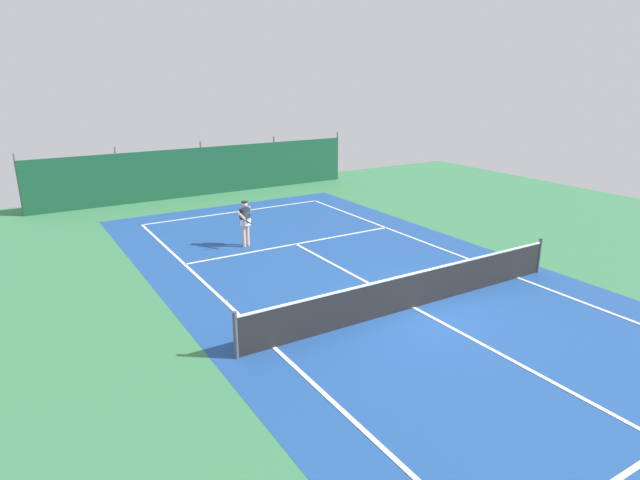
# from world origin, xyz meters

# --- Properties ---
(ground_plane) EXTENTS (36.00, 36.00, 0.00)m
(ground_plane) POSITION_xyz_m (0.00, 0.00, 0.00)
(ground_plane) COLOR #387A4C
(court_surface) EXTENTS (11.02, 26.60, 0.01)m
(court_surface) POSITION_xyz_m (0.00, 0.00, 0.00)
(court_surface) COLOR #1E478C
(court_surface) RESTS_ON ground
(tennis_net) EXTENTS (10.12, 0.10, 1.10)m
(tennis_net) POSITION_xyz_m (0.00, 0.00, 0.51)
(tennis_net) COLOR black
(tennis_net) RESTS_ON ground
(back_fence) EXTENTS (16.30, 0.98, 2.70)m
(back_fence) POSITION_xyz_m (-0.00, 16.50, 0.67)
(back_fence) COLOR #14472D
(back_fence) RESTS_ON ground
(tennis_player) EXTENTS (0.57, 0.83, 1.64)m
(tennis_player) POSITION_xyz_m (-1.61, 7.14, 0.96)
(tennis_player) COLOR #D8AD8C
(tennis_player) RESTS_ON ground
(tennis_ball_near_player) EXTENTS (0.07, 0.07, 0.07)m
(tennis_ball_near_player) POSITION_xyz_m (-4.09, 2.89, 0.03)
(tennis_ball_near_player) COLOR #CCDB33
(tennis_ball_near_player) RESTS_ON ground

